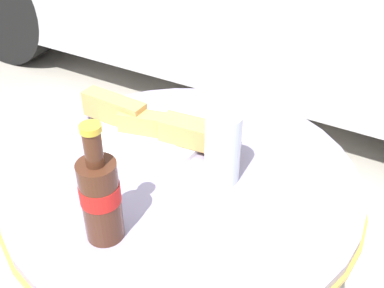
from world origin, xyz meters
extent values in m
cylinder|color=gold|center=(0.00, 0.00, 0.70)|extent=(0.67, 0.67, 0.01)
cylinder|color=#9E93B2|center=(0.00, 0.00, 0.71)|extent=(0.66, 0.66, 0.02)
cylinder|color=#4C2819|center=(-0.03, -0.19, 0.80)|extent=(0.06, 0.06, 0.14)
cylinder|color=red|center=(-0.03, -0.19, 0.81)|extent=(0.06, 0.06, 0.03)
cylinder|color=#4C2819|center=(-0.03, -0.19, 0.90)|extent=(0.03, 0.03, 0.06)
cylinder|color=gold|center=(-0.03, -0.19, 0.93)|extent=(0.03, 0.03, 0.01)
cylinder|color=black|center=(0.07, 0.03, 0.78)|extent=(0.06, 0.06, 0.11)
cylinder|color=silver|center=(0.07, 0.03, 0.79)|extent=(0.06, 0.06, 0.14)
cylinder|color=white|center=(-0.12, 0.07, 0.73)|extent=(0.23, 0.23, 0.01)
cube|color=white|center=(-0.12, 0.07, 0.74)|extent=(0.15, 0.15, 0.00)
cube|color=tan|center=(-0.21, 0.07, 0.77)|extent=(0.15, 0.05, 0.06)
cube|color=tan|center=(-0.12, 0.07, 0.76)|extent=(0.13, 0.07, 0.04)
cube|color=tan|center=(-0.02, 0.08, 0.76)|extent=(0.15, 0.06, 0.05)
cylinder|color=black|center=(-1.90, 1.24, 0.34)|extent=(0.68, 0.20, 0.68)
camera|label=1|loc=(0.35, -0.60, 1.30)|focal=45.00mm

